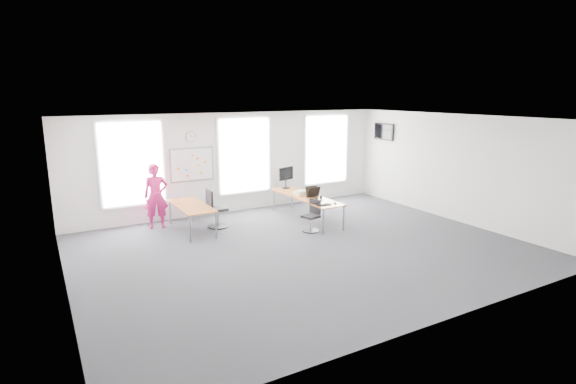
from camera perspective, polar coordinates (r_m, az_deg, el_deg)
floor at (r=10.59m, az=2.05°, el=-7.20°), size 10.00×10.00×0.00m
ceiling at (r=9.98m, az=2.19°, el=9.24°), size 10.00×10.00×0.00m
wall_back at (r=13.69m, az=-6.74°, el=3.73°), size 10.00×0.00×10.00m
wall_front at (r=7.20m, az=19.15°, el=-4.89°), size 10.00×0.00×10.00m
wall_left at (r=8.72m, az=-27.10°, el=-2.61°), size 0.00×10.00×10.00m
wall_right at (r=13.46m, az=20.57°, el=2.87°), size 0.00×10.00×10.00m
window_left at (r=12.78m, az=-19.20°, el=3.40°), size 1.60×0.06×2.20m
window_mid at (r=13.75m, az=-5.55°, el=4.64°), size 1.60×0.06×2.20m
window_right at (r=15.21m, az=4.85°, el=5.41°), size 1.60×0.06×2.20m
desk_right at (r=12.77m, az=2.30°, el=-0.72°), size 0.76×2.85×0.69m
desk_left at (r=11.98m, az=-12.17°, el=-1.90°), size 0.77×1.93×0.70m
chair_right at (r=11.81m, az=3.07°, el=-3.24°), size 0.47×0.47×0.84m
chair_left at (r=12.24m, az=-9.23°, el=-2.38°), size 0.56×0.56×1.04m
person at (r=12.47m, az=-16.42°, el=-0.49°), size 0.70×0.52×1.74m
whiteboard at (r=13.19m, az=-12.10°, el=3.43°), size 1.20×0.03×0.90m
wall_clock at (r=13.09m, az=-12.26°, el=6.89°), size 0.30×0.04×0.30m
tv at (r=15.40m, az=12.08°, el=7.51°), size 0.06×0.90×0.55m
keyboard at (r=11.76m, az=4.51°, el=-1.63°), size 0.42×0.21×0.02m
mouse at (r=11.96m, az=6.00°, el=-1.37°), size 0.07×0.11×0.04m
lens_cap at (r=12.24m, az=4.26°, el=-1.10°), size 0.07×0.07×0.01m
headphones at (r=12.40m, az=3.94°, el=-0.72°), size 0.16×0.09×0.09m
laptop_sleeve at (r=12.63m, az=3.16°, el=0.03°), size 0.38×0.21×0.31m
paper_stack at (r=12.89m, az=1.62°, el=-0.10°), size 0.40×0.33×0.12m
monitor at (r=13.71m, az=-0.26°, el=2.09°), size 0.58×0.24×0.66m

